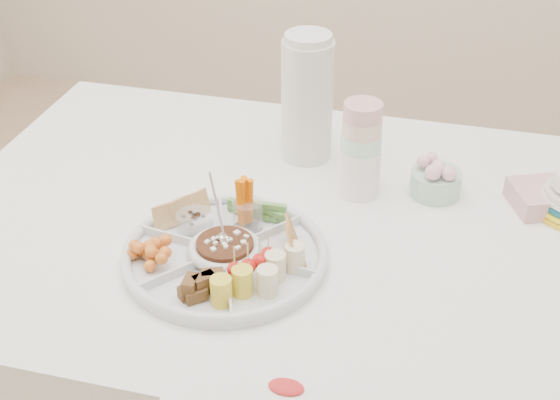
# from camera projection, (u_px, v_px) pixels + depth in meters

# --- Properties ---
(dining_table) EXTENTS (1.52, 1.02, 0.76)m
(dining_table) POSITION_uv_depth(u_px,v_px,m) (304.00, 359.00, 1.78)
(dining_table) COLOR white
(dining_table) RESTS_ON floor
(party_tray) EXTENTS (0.43, 0.43, 0.04)m
(party_tray) POSITION_uv_depth(u_px,v_px,m) (225.00, 252.00, 1.45)
(party_tray) COLOR silver
(party_tray) RESTS_ON dining_table
(bean_dip) EXTENTS (0.12, 0.12, 0.04)m
(bean_dip) POSITION_uv_depth(u_px,v_px,m) (225.00, 249.00, 1.45)
(bean_dip) COLOR #3F2215
(bean_dip) RESTS_ON party_tray
(tortillas) EXTENTS (0.11, 0.11, 0.06)m
(tortillas) POSITION_uv_depth(u_px,v_px,m) (294.00, 238.00, 1.46)
(tortillas) COLOR olive
(tortillas) RESTS_ON party_tray
(carrot_cucumber) EXTENTS (0.13, 0.13, 0.11)m
(carrot_cucumber) POSITION_uv_depth(u_px,v_px,m) (254.00, 199.00, 1.53)
(carrot_cucumber) COLOR #F36D00
(carrot_cucumber) RESTS_ON party_tray
(pita_raisins) EXTENTS (0.12, 0.12, 0.06)m
(pita_raisins) POSITION_uv_depth(u_px,v_px,m) (188.00, 211.00, 1.53)
(pita_raisins) COLOR tan
(pita_raisins) RESTS_ON party_tray
(cherries) EXTENTS (0.12, 0.12, 0.04)m
(cherries) POSITION_uv_depth(u_px,v_px,m) (154.00, 251.00, 1.43)
(cherries) COLOR #C74C0B
(cherries) RESTS_ON party_tray
(granola_chunks) EXTENTS (0.12, 0.12, 0.04)m
(granola_chunks) POSITION_uv_depth(u_px,v_px,m) (191.00, 287.00, 1.35)
(granola_chunks) COLOR #523620
(granola_chunks) RESTS_ON party_tray
(banana_tomato) EXTENTS (0.14, 0.14, 0.10)m
(banana_tomato) POSITION_uv_depth(u_px,v_px,m) (266.00, 271.00, 1.35)
(banana_tomato) COLOR #DBC962
(banana_tomato) RESTS_ON party_tray
(cup_stack) EXTENTS (0.10, 0.10, 0.24)m
(cup_stack) POSITION_uv_depth(u_px,v_px,m) (361.00, 142.00, 1.60)
(cup_stack) COLOR silver
(cup_stack) RESTS_ON dining_table
(thermos) EXTENTS (0.13, 0.13, 0.30)m
(thermos) POSITION_uv_depth(u_px,v_px,m) (307.00, 96.00, 1.72)
(thermos) COLOR silver
(thermos) RESTS_ON dining_table
(flower_bowl) EXTENTS (0.13, 0.13, 0.08)m
(flower_bowl) POSITION_uv_depth(u_px,v_px,m) (436.00, 178.00, 1.64)
(flower_bowl) COLOR #ABE7C1
(flower_bowl) RESTS_ON dining_table
(napkin_stack) EXTENTS (0.17, 0.16, 0.04)m
(napkin_stack) POSITION_uv_depth(u_px,v_px,m) (545.00, 197.00, 1.61)
(napkin_stack) COLOR #D69CA0
(napkin_stack) RESTS_ON dining_table
(placemat) EXTENTS (0.34, 0.18, 0.01)m
(placemat) POSITION_uv_depth(u_px,v_px,m) (267.00, 386.00, 1.20)
(placemat) COLOR white
(placemat) RESTS_ON dining_table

